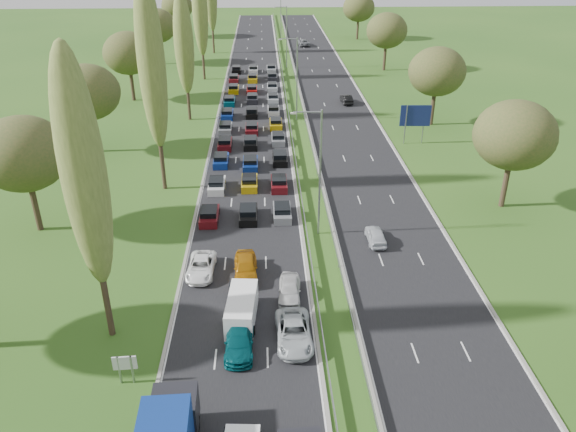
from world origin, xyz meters
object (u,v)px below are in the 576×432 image
object	(u,v)px
near_car_2	(201,267)
info_sign	(125,366)
white_van_rear	(242,307)
direction_sign	(415,117)

from	to	relation	value
near_car_2	info_sign	bearing A→B (deg)	-103.40
white_van_rear	info_sign	bearing A→B (deg)	-134.05
white_van_rear	info_sign	world-z (taller)	info_sign
near_car_2	white_van_rear	size ratio (longest dim) A/B	0.94
white_van_rear	direction_sign	size ratio (longest dim) A/B	0.97
white_van_rear	info_sign	distance (m)	9.42
near_car_2	direction_sign	xyz separation A→B (m)	(25.27, 30.58, 2.89)
direction_sign	near_car_2	bearing A→B (deg)	-129.57
near_car_2	white_van_rear	distance (m)	7.19
near_car_2	info_sign	xyz separation A→B (m)	(-3.53, -12.45, 0.70)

